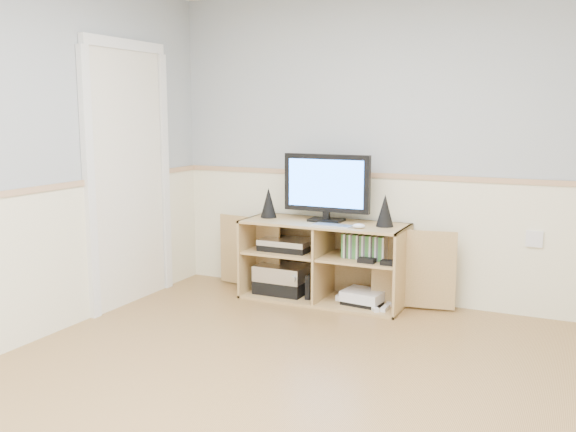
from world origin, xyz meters
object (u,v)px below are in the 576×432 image
object	(u,v)px
monitor	(327,185)
media_cabinet	(326,259)
keyboard	(333,225)
game_consoles	(363,297)

from	to	relation	value
monitor	media_cabinet	bearing A→B (deg)	90.00
media_cabinet	keyboard	xyz separation A→B (m)	(0.13, -0.20, 0.32)
keyboard	game_consoles	world-z (taller)	keyboard
monitor	keyboard	bearing A→B (deg)	-55.21
media_cabinet	keyboard	bearing A→B (deg)	-56.55
media_cabinet	monitor	bearing A→B (deg)	-90.00
monitor	game_consoles	size ratio (longest dim) A/B	1.59
media_cabinet	keyboard	size ratio (longest dim) A/B	6.80
keyboard	game_consoles	size ratio (longest dim) A/B	0.67
monitor	keyboard	xyz separation A→B (m)	(0.13, -0.19, -0.29)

